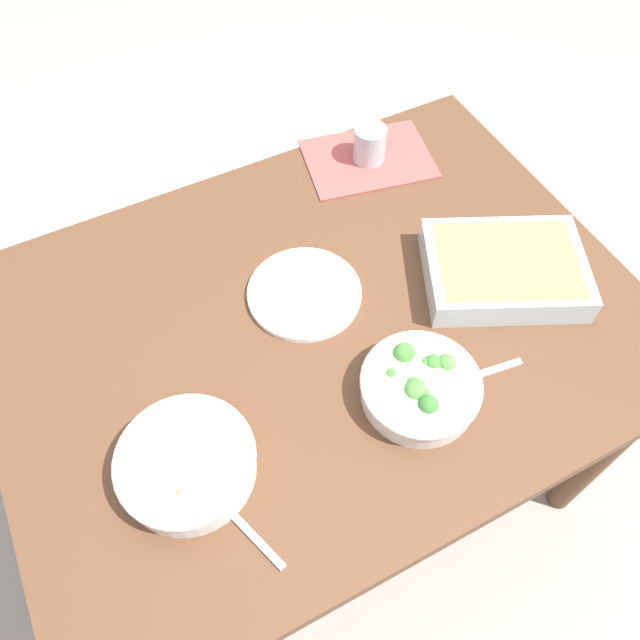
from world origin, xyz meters
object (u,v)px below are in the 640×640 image
object	(u,v)px
broccoli_bowl	(420,387)
drink_cup	(369,146)
side_plate	(306,293)
baking_dish	(505,268)
spoon_by_broccoli	(464,379)
spoon_by_stew	(233,514)
stew_bowl	(187,463)

from	to	relation	value
broccoli_bowl	drink_cup	xyz separation A→B (m)	(0.22, 0.56, 0.01)
broccoli_bowl	side_plate	distance (m)	0.29
baking_dish	side_plate	xyz separation A→B (m)	(-0.36, 0.14, -0.03)
drink_cup	spoon_by_broccoli	bearing A→B (deg)	-102.94
spoon_by_stew	baking_dish	bearing A→B (deg)	16.15
baking_dish	side_plate	bearing A→B (deg)	158.35
side_plate	broccoli_bowl	bearing A→B (deg)	-74.81
drink_cup	side_plate	size ratio (longest dim) A/B	0.39
stew_bowl	broccoli_bowl	size ratio (longest dim) A/B	1.08
broccoli_bowl	baking_dish	world-z (taller)	broccoli_bowl
broccoli_bowl	spoon_by_broccoli	size ratio (longest dim) A/B	1.18
broccoli_bowl	spoon_by_broccoli	bearing A→B (deg)	-8.52
broccoli_bowl	spoon_by_broccoli	world-z (taller)	broccoli_bowl
stew_bowl	spoon_by_broccoli	xyz separation A→B (m)	(0.49, -0.07, -0.03)
spoon_by_stew	broccoli_bowl	bearing A→B (deg)	7.22
spoon_by_broccoli	side_plate	bearing A→B (deg)	119.04
spoon_by_broccoli	broccoli_bowl	bearing A→B (deg)	171.48
spoon_by_stew	side_plate	bearing A→B (deg)	48.59
stew_bowl	spoon_by_stew	size ratio (longest dim) A/B	1.30
spoon_by_stew	spoon_by_broccoli	distance (m)	0.46
stew_bowl	drink_cup	bearing A→B (deg)	39.25
baking_dish	spoon_by_broccoli	world-z (taller)	baking_dish
broccoli_bowl	side_plate	size ratio (longest dim) A/B	0.94
stew_bowl	side_plate	bearing A→B (deg)	35.41
stew_bowl	spoon_by_stew	distance (m)	0.11
baking_dish	drink_cup	xyz separation A→B (m)	(-0.06, 0.42, 0.00)
baking_dish	drink_cup	size ratio (longest dim) A/B	4.30
baking_dish	spoon_by_stew	world-z (taller)	baking_dish
baking_dish	drink_cup	world-z (taller)	drink_cup
stew_bowl	spoon_by_stew	xyz separation A→B (m)	(0.03, -0.10, -0.03)
stew_bowl	drink_cup	world-z (taller)	drink_cup
stew_bowl	broccoli_bowl	distance (m)	0.40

